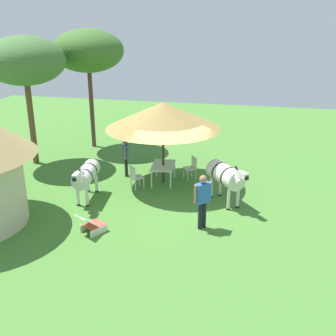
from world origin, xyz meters
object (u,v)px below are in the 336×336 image
Objects in this scene: patio_chair_near_lawn at (135,176)px; zebra_nearest_camera at (226,176)px; striped_lounge_chair at (92,225)px; standing_watcher at (203,197)px; shade_umbrella at (163,115)px; acacia_tree_right_background at (24,61)px; zebra_by_umbrella at (86,175)px; acacia_tree_behind_hut at (88,51)px; guest_beside_umbrella at (126,154)px; patio_dining_table at (163,167)px; patio_chair_east_end at (192,166)px.

zebra_nearest_camera is (-0.54, -3.46, 0.51)m from patio_chair_near_lawn.
standing_watcher is at bearing 47.56° from striped_lounge_chair.
shade_umbrella is 6.49m from acacia_tree_right_background.
zebra_nearest_camera is at bearing -178.44° from zebra_by_umbrella.
acacia_tree_right_background is at bearing 80.89° from shade_umbrella.
zebra_by_umbrella is 0.40× the size of acacia_tree_behind_hut.
shade_umbrella is 2.52m from patio_chair_near_lawn.
guest_beside_umbrella is 4.58m from zebra_nearest_camera.
acacia_tree_right_background reaches higher than standing_watcher.
zebra_by_umbrella is at bearing 133.56° from shade_umbrella.
patio_dining_table is 0.81× the size of zebra_nearest_camera.
acacia_tree_right_background reaches higher than guest_beside_umbrella.
striped_lounge_chair is (-4.42, 1.16, -2.46)m from shade_umbrella.
patio_dining_table is 1.73m from guest_beside_umbrella.
guest_beside_umbrella reaches higher than patio_chair_near_lawn.
standing_watcher is 0.32× the size of acacia_tree_right_background.
standing_watcher is 3.47m from striped_lounge_chair.
striped_lounge_chair is at bearing 108.94° from zebra_by_umbrella.
patio_chair_near_lawn is 0.51× the size of standing_watcher.
zebra_nearest_camera reaches higher than patio_dining_table.
acacia_tree_right_background is (0.30, 7.19, 3.96)m from patio_chair_east_end.
zebra_nearest_camera reaches higher than patio_chair_near_lawn.
patio_chair_east_end is 2.64m from zebra_nearest_camera.
acacia_tree_right_background reaches higher than zebra_nearest_camera.
patio_chair_east_end reaches higher than patio_dining_table.
acacia_tree_right_background reaches higher than patio_dining_table.
patio_dining_table is 0.26× the size of acacia_tree_behind_hut.
acacia_tree_right_background reaches higher than zebra_by_umbrella.
patio_chair_near_lawn is at bearing 133.26° from shade_umbrella.
patio_chair_east_end is at bearing -55.86° from shade_umbrella.
acacia_tree_right_background is at bearing 162.74° from striped_lounge_chair.
patio_chair_east_end is 0.49× the size of zebra_nearest_camera.
patio_chair_east_end is 4.25m from standing_watcher.
zebra_nearest_camera is 9.69m from acacia_tree_right_background.
guest_beside_umbrella is 6.01m from acacia_tree_behind_hut.
patio_chair_east_end is 0.51× the size of standing_watcher.
shade_umbrella reaches higher than standing_watcher.
acacia_tree_behind_hut is at bearing 174.35° from patio_chair_near_lawn.
guest_beside_umbrella is at bearing -111.56° from zebra_by_umbrella.
acacia_tree_right_background is (0.99, 6.17, 1.76)m from shade_umbrella.
patio_chair_east_end is at bearing -146.81° from zebra_by_umbrella.
patio_dining_table is 0.64× the size of zebra_by_umbrella.
acacia_tree_behind_hut is (4.85, 3.73, 4.18)m from patio_chair_near_lawn.
patio_dining_table is 3.17m from zebra_by_umbrella.
guest_beside_umbrella is 5.76m from acacia_tree_right_background.
zebra_nearest_camera is (-1.75, -4.23, 0.08)m from guest_beside_umbrella.
patio_dining_table is at bearing -99.11° from acacia_tree_right_background.
standing_watcher is (-3.77, -3.72, 0.11)m from guest_beside_umbrella.
patio_dining_table is 1.56× the size of striped_lounge_chair.
patio_dining_table is 0.93× the size of guest_beside_umbrella.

